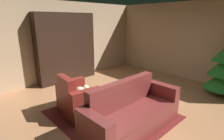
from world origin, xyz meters
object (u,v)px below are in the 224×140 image
(coffee_table, at_px, (115,99))
(bottle_on_table, at_px, (108,93))
(armchair_red, at_px, (77,100))
(couch_red, at_px, (132,114))
(book_stack_on_table, at_px, (113,96))
(bookshelf_unit, at_px, (70,48))

(coffee_table, height_order, bottle_on_table, bottle_on_table)
(armchair_red, distance_m, coffee_table, 0.83)
(couch_red, bearing_deg, book_stack_on_table, 170.98)
(armchair_red, height_order, coffee_table, armchair_red)
(couch_red, xyz_separation_m, book_stack_on_table, (-0.61, 0.10, 0.14))
(bookshelf_unit, relative_size, bottle_on_table, 8.35)
(bookshelf_unit, xyz_separation_m, book_stack_on_table, (2.69, -0.60, -0.62))
(bookshelf_unit, relative_size, book_stack_on_table, 9.64)
(armchair_red, bearing_deg, couch_red, 19.52)
(couch_red, height_order, coffee_table, couch_red)
(couch_red, relative_size, book_stack_on_table, 8.95)
(bookshelf_unit, xyz_separation_m, armchair_red, (2.11, -1.12, -0.75))
(armchair_red, bearing_deg, coffee_table, 43.06)
(couch_red, distance_m, book_stack_on_table, 0.63)
(bottle_on_table, bearing_deg, couch_red, 0.44)
(armchair_red, xyz_separation_m, book_stack_on_table, (0.58, 0.52, 0.13))
(couch_red, bearing_deg, bottle_on_table, -179.56)
(couch_red, xyz_separation_m, coffee_table, (-0.58, 0.14, 0.06))
(book_stack_on_table, bearing_deg, couch_red, -9.02)
(armchair_red, xyz_separation_m, coffee_table, (0.60, 0.56, 0.05))
(bookshelf_unit, relative_size, coffee_table, 3.61)
(armchair_red, height_order, book_stack_on_table, armchair_red)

